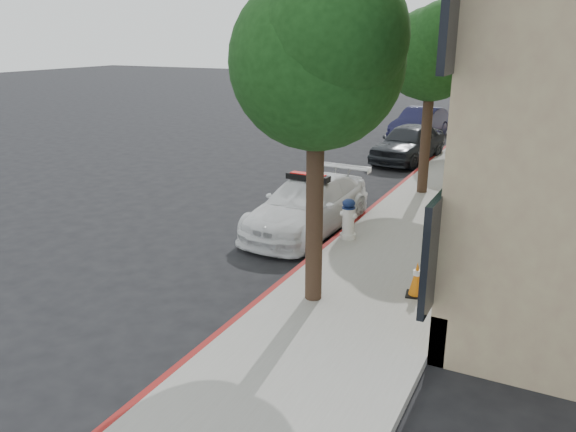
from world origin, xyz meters
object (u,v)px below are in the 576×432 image
at_px(parked_car_far, 420,123).
at_px(fire_hydrant, 348,219).
at_px(police_car, 308,205).
at_px(traffic_cone, 417,279).
at_px(parked_car_mid, 409,143).

height_order(parked_car_far, fire_hydrant, parked_car_far).
bearing_deg(police_car, parked_car_far, 96.12).
bearing_deg(traffic_cone, fire_hydrant, 133.72).
xyz_separation_m(police_car, traffic_cone, (3.43, -2.76, -0.18)).
xyz_separation_m(parked_car_mid, traffic_cone, (3.33, -11.78, -0.25)).
relative_size(parked_car_mid, fire_hydrant, 4.46).
bearing_deg(police_car, traffic_cone, -35.66).
height_order(fire_hydrant, traffic_cone, fire_hydrant).
height_order(police_car, fire_hydrant, police_car).
bearing_deg(parked_car_far, parked_car_mid, -73.50).
height_order(parked_car_mid, parked_car_far, parked_car_mid).
distance_m(police_car, parked_car_far, 14.25).
relative_size(parked_car_far, fire_hydrant, 4.53).
height_order(parked_car_far, traffic_cone, parked_car_far).
xyz_separation_m(parked_car_mid, parked_car_far, (-0.83, 5.21, -0.01)).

